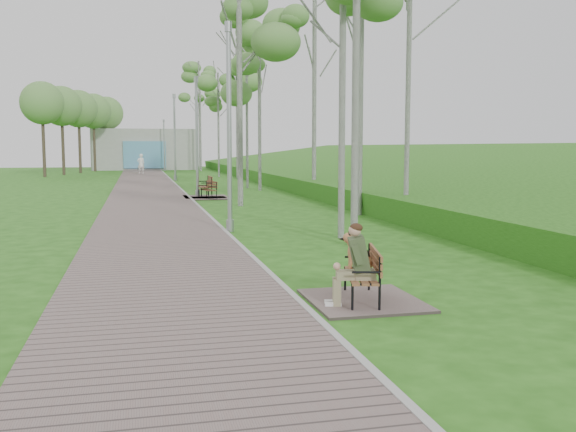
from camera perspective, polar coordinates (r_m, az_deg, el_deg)
name	(u,v)px	position (r m, az deg, el deg)	size (l,w,h in m)	color
ground	(234,241)	(15.42, -4.79, -2.22)	(120.00, 120.00, 0.00)	#225512
walkway	(146,187)	(36.67, -12.47, 2.54)	(3.50, 67.00, 0.04)	#71605C
kerb	(178,186)	(36.73, -9.74, 2.61)	(0.10, 67.00, 0.05)	#999993
embankment	(387,186)	(37.93, 8.83, 2.69)	(14.00, 70.00, 1.60)	#439128
building_north	(144,149)	(66.07, -12.66, 5.79)	(10.00, 5.20, 4.00)	#9E9E99
bench_main	(359,277)	(9.30, 6.36, -5.42)	(1.57, 1.75, 1.37)	#71605C
bench_second	(208,195)	(28.08, -7.15, 1.88)	(1.55, 1.73, 0.95)	#71605C
bench_third	(205,192)	(28.84, -7.39, 2.09)	(1.93, 2.14, 1.18)	#71605C
lamp_post_near	(229,135)	(16.97, -5.24, 7.17)	(0.21, 0.21, 5.45)	#999CA1
lamp_post_second	(197,141)	(29.17, -8.10, 6.61)	(0.21, 0.21, 5.36)	#999CA1
lamp_post_third	(175,140)	(43.82, -10.03, 6.64)	(0.22, 0.22, 5.75)	#999CA1
lamp_post_far	(164,147)	(62.49, -10.94, 6.06)	(0.19, 0.19, 4.84)	#999CA1
pedestrian_near	(141,164)	(54.47, -12.94, 4.53)	(0.62, 0.40, 1.69)	white
birch_mid_a	(239,5)	(24.97, -4.38, 18.22)	(2.83, 2.83, 9.51)	silver
birch_mid_b	(315,10)	(29.07, 2.39, 17.82)	(2.58, 2.58, 10.34)	silver
birch_mid_c	(259,72)	(33.45, -2.56, 12.64)	(2.64, 2.64, 7.67)	silver
birch_far_a	(246,48)	(35.44, -3.71, 14.71)	(2.39, 2.39, 9.58)	silver
birch_far_b	(218,92)	(48.75, -6.24, 10.92)	(2.39, 2.39, 8.05)	silver
birch_far_c	(237,71)	(45.88, -4.58, 12.71)	(2.60, 2.60, 9.54)	silver
birch_distant_a	(200,103)	(60.74, -7.81, 9.91)	(2.48, 2.48, 8.00)	silver
birch_distant_b	(199,81)	(62.26, -7.93, 11.77)	(2.85, 2.85, 10.69)	silver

